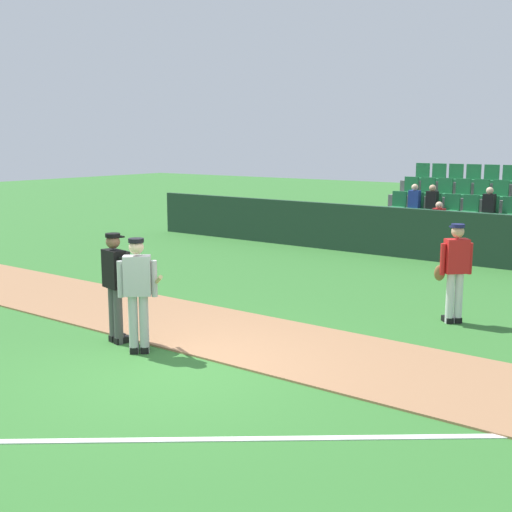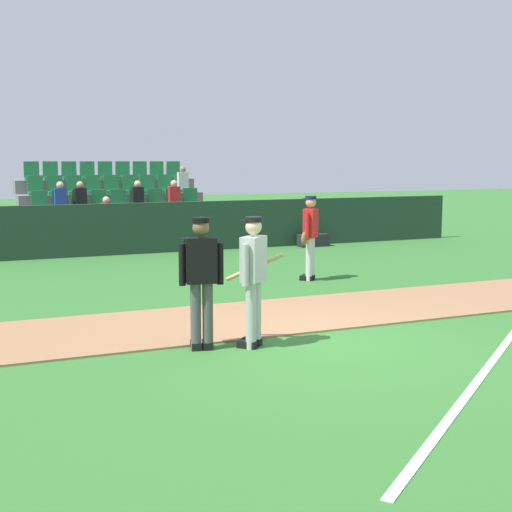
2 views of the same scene
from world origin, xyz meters
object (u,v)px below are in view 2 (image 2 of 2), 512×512
object	(u,v)px
batter_grey_jersey	(253,276)
umpire_home_plate	(201,275)
runner_red_jersey	(310,234)
equipment_bag	(313,240)

from	to	relation	value
batter_grey_jersey	umpire_home_plate	world-z (taller)	same
batter_grey_jersey	umpire_home_plate	xyz separation A→B (m)	(-0.68, 0.16, 0.03)
batter_grey_jersey	umpire_home_plate	size ratio (longest dim) A/B	1.00
runner_red_jersey	equipment_bag	xyz separation A→B (m)	(2.83, 5.14, -0.78)
equipment_bag	batter_grey_jersey	bearing A→B (deg)	-122.13
batter_grey_jersey	runner_red_jersey	xyz separation A→B (m)	(3.20, 4.46, -0.01)
umpire_home_plate	equipment_bag	xyz separation A→B (m)	(6.70, 9.43, -0.82)
umpire_home_plate	runner_red_jersey	distance (m)	5.79
runner_red_jersey	batter_grey_jersey	bearing A→B (deg)	-125.67
umpire_home_plate	runner_red_jersey	world-z (taller)	same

